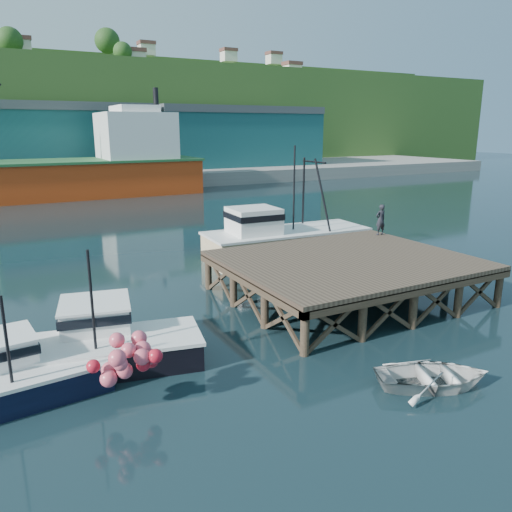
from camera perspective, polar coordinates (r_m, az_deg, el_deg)
ground at (r=23.66m, az=-0.45°, el=-6.83°), size 300.00×300.00×0.00m
wharf at (r=25.82m, az=10.58°, el=-0.71°), size 12.00×10.00×2.62m
far_quay at (r=90.39m, az=-22.01°, el=8.60°), size 160.00×40.00×2.00m
warehouse_mid at (r=85.13m, az=-21.94°, el=12.03°), size 28.00×16.00×9.00m
warehouse_right at (r=93.63m, az=-2.97°, el=13.15°), size 30.00×16.00×9.00m
cargo_ship at (r=67.71m, az=-27.06°, el=8.42°), size 55.50×10.00×13.75m
hillside at (r=119.95m, az=-24.28°, el=14.37°), size 220.00×50.00×22.00m
boat_navy at (r=18.36m, az=-26.45°, el=-12.37°), size 6.30×3.62×3.82m
boat_black at (r=19.61m, az=-17.72°, el=-9.49°), size 7.95×6.60×4.67m
trawler at (r=33.60m, az=3.19°, el=2.32°), size 11.34×4.52×7.47m
dinghy at (r=18.45m, az=19.64°, el=-12.78°), size 4.68×4.13×0.80m
dockworker at (r=31.81m, az=14.05°, el=4.04°), size 0.70×0.46×1.91m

